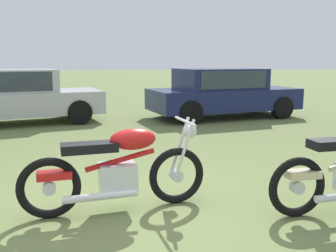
{
  "coord_description": "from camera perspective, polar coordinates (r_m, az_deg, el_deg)",
  "views": [
    {
      "loc": [
        0.15,
        -4.01,
        1.68
      ],
      "look_at": [
        0.77,
        1.91,
        0.63
      ],
      "focal_mm": 40.33,
      "sensor_mm": 36.0,
      "label": 1
    }
  ],
  "objects": [
    {
      "name": "motorcycle_red",
      "position": [
        4.26,
        -7.55,
        -6.49
      ],
      "size": [
        2.08,
        0.8,
        1.02
      ],
      "rotation": [
        0.0,
        0.0,
        0.21
      ],
      "color": "black",
      "rests_on": "ground"
    },
    {
      "name": "car_silver",
      "position": [
        10.73,
        -22.67,
        4.49
      ],
      "size": [
        4.8,
        3.08,
        1.43
      ],
      "rotation": [
        0.0,
        0.0,
        0.33
      ],
      "color": "#B2B5BA",
      "rests_on": "ground"
    },
    {
      "name": "ground_plane",
      "position": [
        4.35,
        -7.66,
        -12.79
      ],
      "size": [
        120.0,
        120.0,
        0.0
      ],
      "primitive_type": "plane",
      "color": "olive"
    },
    {
      "name": "car_navy",
      "position": [
        11.17,
        8.14,
        5.34
      ],
      "size": [
        4.62,
        2.86,
        1.43
      ],
      "rotation": [
        0.0,
        0.0,
        0.27
      ],
      "color": "#161E4C",
      "rests_on": "ground"
    }
  ]
}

